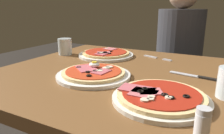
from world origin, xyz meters
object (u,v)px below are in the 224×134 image
object	(u,v)px
pizza_foreground	(94,74)
salt_shaker	(202,124)
knife	(200,77)
dining_table	(134,102)
pizza_across_left	(106,54)
water_glass_near	(65,48)
diner_person	(177,68)
fork	(155,57)
pizza_across_right	(160,97)

from	to	relation	value
pizza_foreground	salt_shaker	world-z (taller)	salt_shaker
knife	dining_table	bearing A→B (deg)	-165.06
dining_table	pizza_across_left	distance (m)	0.35
water_glass_near	pizza_across_left	bearing A→B (deg)	17.67
dining_table	knife	xyz separation A→B (m)	(0.23, 0.06, 0.12)
diner_person	dining_table	bearing A→B (deg)	89.55
salt_shaker	diner_person	distance (m)	1.22
pizza_across_left	pizza_foreground	bearing A→B (deg)	-68.15
dining_table	diner_person	bearing A→B (deg)	89.55
water_glass_near	fork	size ratio (longest dim) A/B	0.56
water_glass_near	diner_person	bearing A→B (deg)	55.94
dining_table	pizza_foreground	xyz separation A→B (m)	(-0.12, -0.11, 0.13)
pizza_foreground	diner_person	distance (m)	0.97
dining_table	pizza_across_right	distance (m)	0.29
pizza_foreground	pizza_across_right	xyz separation A→B (m)	(0.27, -0.09, -0.00)
knife	diner_person	xyz separation A→B (m)	(-0.22, 0.77, -0.19)
pizza_across_left	pizza_across_right	size ratio (longest dim) A/B	1.06
pizza_across_left	pizza_across_right	world-z (taller)	same
pizza_foreground	pizza_across_left	xyz separation A→B (m)	(-0.13, 0.32, -0.00)
dining_table	pizza_foreground	size ratio (longest dim) A/B	3.96
diner_person	knife	bearing A→B (deg)	106.14
pizza_across_left	fork	size ratio (longest dim) A/B	1.83
pizza_across_left	pizza_across_right	xyz separation A→B (m)	(0.40, -0.41, 0.00)
pizza_foreground	diner_person	xyz separation A→B (m)	(0.12, 0.94, -0.20)
water_glass_near	fork	distance (m)	0.48
water_glass_near	pizza_foreground	bearing A→B (deg)	-36.33
water_glass_near	knife	xyz separation A→B (m)	(0.69, -0.08, -0.03)
pizza_across_left	fork	bearing A→B (deg)	18.25
dining_table	salt_shaker	xyz separation A→B (m)	(0.28, -0.34, 0.15)
pizza_across_right	pizza_across_left	bearing A→B (deg)	134.39
pizza_across_left	diner_person	xyz separation A→B (m)	(0.25, 0.62, -0.20)
diner_person	pizza_across_left	bearing A→B (deg)	67.85
pizza_across_right	water_glass_near	bearing A→B (deg)	150.83
pizza_foreground	water_glass_near	size ratio (longest dim) A/B	3.15
dining_table	pizza_across_right	xyz separation A→B (m)	(0.16, -0.20, 0.13)
dining_table	pizza_across_left	size ratio (longest dim) A/B	3.79
fork	pizza_across_right	bearing A→B (deg)	-71.59
knife	diner_person	world-z (taller)	diner_person
pizza_foreground	knife	xyz separation A→B (m)	(0.35, 0.17, -0.01)
pizza_foreground	fork	distance (m)	0.41
pizza_foreground	water_glass_near	world-z (taller)	water_glass_near
fork	knife	xyz separation A→B (m)	(0.23, -0.23, 0.00)
pizza_across_right	salt_shaker	xyz separation A→B (m)	(0.12, -0.14, 0.02)
pizza_across_left	knife	distance (m)	0.50
pizza_foreground	salt_shaker	xyz separation A→B (m)	(0.39, -0.23, 0.02)
pizza_across_left	water_glass_near	size ratio (longest dim) A/B	3.29
fork	salt_shaker	distance (m)	0.69
fork	salt_shaker	bearing A→B (deg)	-65.72
knife	salt_shaker	xyz separation A→B (m)	(0.05, -0.40, 0.03)
dining_table	pizza_across_right	world-z (taller)	pizza_across_right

